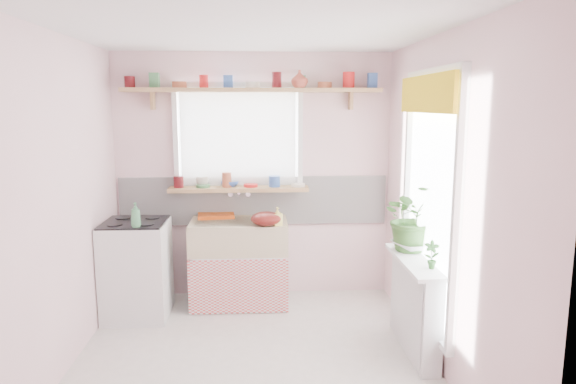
{
  "coord_description": "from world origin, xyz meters",
  "views": [
    {
      "loc": [
        0.06,
        -3.64,
        1.98
      ],
      "look_at": [
        0.29,
        0.55,
        1.26
      ],
      "focal_mm": 32.0,
      "sensor_mm": 36.0,
      "label": 1
    }
  ],
  "objects": [
    {
      "name": "windowsill",
      "position": [
        -0.15,
        1.48,
        1.14
      ],
      "size": [
        1.4,
        0.22,
        0.04
      ],
      "primitive_type": "cube",
      "color": "tan",
      "rests_on": "room"
    },
    {
      "name": "fruit_bowl",
      "position": [
        1.33,
        0.44,
        0.81
      ],
      "size": [
        0.41,
        0.41,
        0.08
      ],
      "primitive_type": "imported",
      "rotation": [
        0.0,
        0.0,
        0.39
      ],
      "color": "silver",
      "rests_on": "radiator_ledge"
    },
    {
      "name": "shelf_vase",
      "position": [
        0.45,
        1.41,
        2.22
      ],
      "size": [
        0.19,
        0.19,
        0.17
      ],
      "primitive_type": "imported",
      "rotation": [
        0.0,
        0.0,
        -0.16
      ],
      "color": "#AD4635",
      "rests_on": "pine_shelf"
    },
    {
      "name": "sink_unit",
      "position": [
        -0.15,
        1.29,
        0.43
      ],
      "size": [
        0.95,
        0.65,
        1.11
      ],
      "color": "white",
      "rests_on": "ground"
    },
    {
      "name": "room",
      "position": [
        0.66,
        0.86,
        1.37
      ],
      "size": [
        3.2,
        3.2,
        3.2
      ],
      "color": "silver",
      "rests_on": "ground"
    },
    {
      "name": "radiator_ledge",
      "position": [
        1.3,
        0.2,
        0.4
      ],
      "size": [
        0.22,
        0.95,
        0.78
      ],
      "color": "white",
      "rests_on": "ground"
    },
    {
      "name": "jade_plant",
      "position": [
        1.33,
        0.46,
        1.06
      ],
      "size": [
        0.57,
        0.51,
        0.57
      ],
      "primitive_type": "imported",
      "rotation": [
        0.0,
        0.0,
        0.14
      ],
      "color": "#376428",
      "rests_on": "radiator_ledge"
    },
    {
      "name": "cooker",
      "position": [
        -1.1,
        1.05,
        0.46
      ],
      "size": [
        0.58,
        0.58,
        0.93
      ],
      "color": "white",
      "rests_on": "ground"
    },
    {
      "name": "cooker_bottle",
      "position": [
        -1.03,
        0.83,
        1.02
      ],
      "size": [
        0.09,
        0.09,
        0.22
      ],
      "primitive_type": "imported",
      "rotation": [
        0.0,
        0.0,
        -0.02
      ],
      "color": "#468D5B",
      "rests_on": "cooker"
    },
    {
      "name": "soap_bottle_sink",
      "position": [
        0.22,
        1.1,
        0.94
      ],
      "size": [
        0.1,
        0.1,
        0.17
      ],
      "primitive_type": "imported",
      "rotation": [
        0.0,
        0.0,
        0.33
      ],
      "color": "#F4E86C",
      "rests_on": "sink_unit"
    },
    {
      "name": "fruit",
      "position": [
        1.34,
        0.45,
        0.87
      ],
      "size": [
        0.2,
        0.14,
        0.1
      ],
      "color": "#FD6015",
      "rests_on": "fruit_bowl"
    },
    {
      "name": "colander",
      "position": [
        0.12,
        1.1,
        0.92
      ],
      "size": [
        0.31,
        0.31,
        0.13
      ],
      "primitive_type": "ellipsoid",
      "rotation": [
        0.0,
        0.0,
        -0.08
      ],
      "color": "#5C130F",
      "rests_on": "sink_unit"
    },
    {
      "name": "pine_shelf",
      "position": [
        0.0,
        1.47,
        2.12
      ],
      "size": [
        2.52,
        0.24,
        0.04
      ],
      "primitive_type": "cube",
      "color": "tan",
      "rests_on": "room"
    },
    {
      "name": "shelf_crockery",
      "position": [
        -0.0,
        1.47,
        2.2
      ],
      "size": [
        2.47,
        0.11,
        0.12
      ],
      "color": "#590F14",
      "rests_on": "pine_shelf"
    },
    {
      "name": "dish_tray",
      "position": [
        -0.39,
        1.5,
        0.87
      ],
      "size": [
        0.39,
        0.31,
        0.04
      ],
      "primitive_type": "cube",
      "rotation": [
        0.0,
        0.0,
        0.11
      ],
      "color": "#CA4C12",
      "rests_on": "sink_unit"
    },
    {
      "name": "herb_pot",
      "position": [
        1.33,
        -0.04,
        0.88
      ],
      "size": [
        0.13,
        0.1,
        0.21
      ],
      "primitive_type": "imported",
      "rotation": [
        0.0,
        0.0,
        -0.28
      ],
      "color": "#306729",
      "rests_on": "radiator_ledge"
    },
    {
      "name": "sill_crockery",
      "position": [
        -0.2,
        1.48,
        1.21
      ],
      "size": [
        1.35,
        0.11,
        0.12
      ],
      "color": "#590F14",
      "rests_on": "windowsill"
    },
    {
      "name": "sill_bowl",
      "position": [
        -0.24,
        1.53,
        1.19
      ],
      "size": [
        0.24,
        0.24,
        0.06
      ],
      "primitive_type": "imported",
      "rotation": [
        0.0,
        0.0,
        0.42
      ],
      "color": "#375BB2",
      "rests_on": "windowsill"
    },
    {
      "name": "sill_cup",
      "position": [
        -0.52,
        1.54,
        1.21
      ],
      "size": [
        0.13,
        0.13,
        0.1
      ],
      "primitive_type": "imported",
      "rotation": [
        0.0,
        0.0,
        0.01
      ],
      "color": "beige",
      "rests_on": "windowsill"
    }
  ]
}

